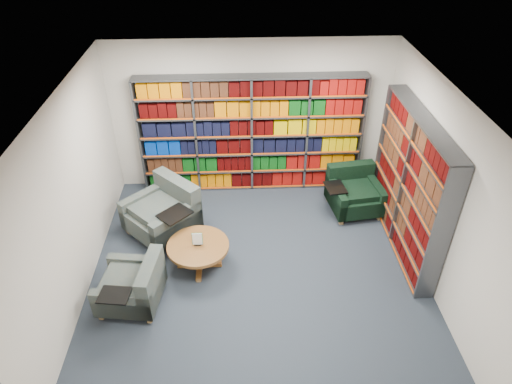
{
  "coord_description": "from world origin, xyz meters",
  "views": [
    {
      "loc": [
        -0.26,
        -5.04,
        4.99
      ],
      "look_at": [
        0.0,
        0.6,
        1.05
      ],
      "focal_mm": 32.0,
      "sensor_mm": 36.0,
      "label": 1
    }
  ],
  "objects_px": {
    "chair_teal_left": "(166,212)",
    "coffee_table": "(198,249)",
    "chair_green_right": "(353,193)",
    "chair_teal_front": "(136,287)"
  },
  "relations": [
    {
      "from": "chair_teal_left",
      "to": "coffee_table",
      "type": "height_order",
      "value": "chair_teal_left"
    },
    {
      "from": "chair_green_right",
      "to": "coffee_table",
      "type": "bearing_deg",
      "value": -152.13
    },
    {
      "from": "chair_teal_left",
      "to": "chair_teal_front",
      "type": "relative_size",
      "value": 1.36
    },
    {
      "from": "chair_teal_left",
      "to": "chair_green_right",
      "type": "xyz_separation_m",
      "value": [
        3.27,
        0.48,
        -0.05
      ]
    },
    {
      "from": "coffee_table",
      "to": "chair_green_right",
      "type": "bearing_deg",
      "value": 27.87
    },
    {
      "from": "chair_teal_front",
      "to": "coffee_table",
      "type": "relative_size",
      "value": 1.09
    },
    {
      "from": "chair_green_right",
      "to": "chair_teal_front",
      "type": "xyz_separation_m",
      "value": [
        -3.51,
        -2.09,
        -0.01
      ]
    },
    {
      "from": "chair_teal_left",
      "to": "chair_green_right",
      "type": "height_order",
      "value": "chair_teal_left"
    },
    {
      "from": "chair_green_right",
      "to": "chair_teal_front",
      "type": "height_order",
      "value": "chair_green_right"
    },
    {
      "from": "chair_teal_left",
      "to": "coffee_table",
      "type": "distance_m",
      "value": 1.1
    }
  ]
}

